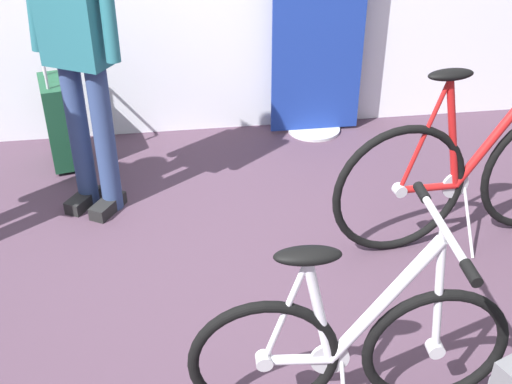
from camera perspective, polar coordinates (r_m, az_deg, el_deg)
ground_plane at (r=2.83m, az=-2.80°, el=-11.27°), size 6.11×6.11×0.00m
floor_banner_stand at (r=4.16m, az=5.69°, el=14.56°), size 0.60×0.36×1.63m
folding_bike_foreground at (r=2.30m, az=8.54°, el=-13.45°), size 1.15×0.53×0.81m
display_bike_left at (r=3.31m, az=20.98°, el=3.06°), size 1.47×0.53×1.02m
visitor_browsing at (r=3.28m, az=-15.87°, el=13.57°), size 0.46×0.38×1.70m
rolling_suitcase at (r=4.05m, az=-17.09°, el=6.13°), size 0.25×0.39×0.83m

